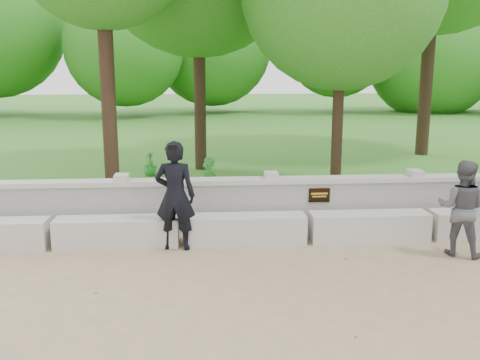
% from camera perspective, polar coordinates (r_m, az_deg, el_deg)
% --- Properties ---
extents(ground, '(80.00, 80.00, 0.00)m').
position_cam_1_polar(ground, '(6.96, 10.32, -11.38)').
color(ground, '#A28363').
rests_on(ground, ground).
extents(lawn, '(40.00, 22.00, 0.25)m').
position_cam_1_polar(lawn, '(20.41, 0.50, 4.57)').
color(lawn, '#437327').
rests_on(lawn, ground).
extents(concrete_bench, '(11.90, 0.45, 0.45)m').
position_cam_1_polar(concrete_bench, '(8.62, 7.23, -5.08)').
color(concrete_bench, beige).
rests_on(concrete_bench, ground).
extents(parapet_wall, '(12.50, 0.35, 0.90)m').
position_cam_1_polar(parapet_wall, '(9.22, 6.41, -2.39)').
color(parapet_wall, '#BBB8B1').
rests_on(parapet_wall, ground).
extents(man_main, '(0.67, 0.60, 1.68)m').
position_cam_1_polar(man_main, '(8.11, -6.94, -1.66)').
color(man_main, black).
rests_on(man_main, ground).
extents(visitor_left, '(0.87, 0.83, 1.42)m').
position_cam_1_polar(visitor_left, '(8.48, 22.57, -2.78)').
color(visitor_left, '#48494E').
rests_on(visitor_left, ground).
extents(shrub_a, '(0.37, 0.34, 0.58)m').
position_cam_1_polar(shrub_a, '(9.98, -6.77, -0.85)').
color(shrub_a, '#2E872E').
rests_on(shrub_a, lawn).
extents(shrub_b, '(0.41, 0.44, 0.63)m').
position_cam_1_polar(shrub_b, '(11.39, -3.36, 0.92)').
color(shrub_b, '#2E872E').
rests_on(shrub_b, lawn).
extents(shrub_d, '(0.40, 0.42, 0.58)m').
position_cam_1_polar(shrub_d, '(12.65, -9.59, 1.77)').
color(shrub_d, '#2E872E').
rests_on(shrub_d, lawn).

